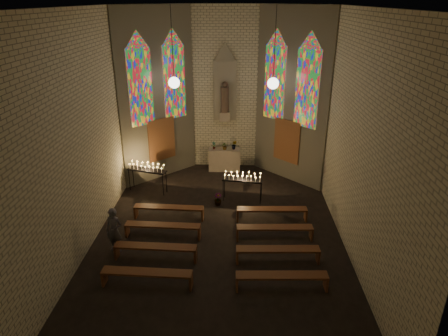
{
  "coord_description": "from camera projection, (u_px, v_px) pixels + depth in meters",
  "views": [
    {
      "loc": [
        0.59,
        -11.22,
        7.22
      ],
      "look_at": [
        0.13,
        1.17,
        1.91
      ],
      "focal_mm": 32.0,
      "sensor_mm": 36.0,
      "label": 1
    }
  ],
  "objects": [
    {
      "name": "pew_right_1",
      "position": [
        275.0,
        229.0,
        12.79
      ],
      "size": [
        2.46,
        0.44,
        0.47
      ],
      "rotation": [
        0.0,
        0.0,
        0.04
      ],
      "color": "#5C311A",
      "rests_on": "ground"
    },
    {
      "name": "pew_left_3",
      "position": [
        147.0,
        274.0,
        10.71
      ],
      "size": [
        2.46,
        0.44,
        0.47
      ],
      "rotation": [
        0.0,
        0.0,
        -0.04
      ],
      "color": "#5C311A",
      "rests_on": "ground"
    },
    {
      "name": "pew_right_0",
      "position": [
        272.0,
        211.0,
        13.89
      ],
      "size": [
        2.46,
        0.44,
        0.47
      ],
      "rotation": [
        0.0,
        0.0,
        0.04
      ],
      "color": "#5C311A",
      "rests_on": "ground"
    },
    {
      "name": "flower_vase_right",
      "position": [
        234.0,
        145.0,
        17.66
      ],
      "size": [
        0.27,
        0.24,
        0.42
      ],
      "primitive_type": "imported",
      "rotation": [
        0.0,
        0.0,
        -0.27
      ],
      "color": "#4C723F",
      "rests_on": "altar"
    },
    {
      "name": "floor",
      "position": [
        219.0,
        235.0,
        13.17
      ],
      "size": [
        12.0,
        12.0,
        0.0
      ],
      "primitive_type": "plane",
      "color": "black",
      "rests_on": "ground"
    },
    {
      "name": "flower_vase_left",
      "position": [
        214.0,
        145.0,
        17.7
      ],
      "size": [
        0.21,
        0.18,
        0.35
      ],
      "primitive_type": "imported",
      "rotation": [
        0.0,
        0.0,
        0.35
      ],
      "color": "#4C723F",
      "rests_on": "altar"
    },
    {
      "name": "votive_stand_left",
      "position": [
        147.0,
        168.0,
        15.76
      ],
      "size": [
        1.64,
        0.81,
        1.17
      ],
      "rotation": [
        0.0,
        0.0,
        -0.28
      ],
      "color": "black",
      "rests_on": "ground"
    },
    {
      "name": "pew_right_3",
      "position": [
        282.0,
        277.0,
        10.59
      ],
      "size": [
        2.46,
        0.44,
        0.47
      ],
      "rotation": [
        0.0,
        0.0,
        0.04
      ],
      "color": "#5C311A",
      "rests_on": "ground"
    },
    {
      "name": "room",
      "position": [
        223.0,
        100.0,
        14.8
      ],
      "size": [
        8.22,
        12.43,
        7.0
      ],
      "color": "beige",
      "rests_on": "ground"
    },
    {
      "name": "aisle_flower_pot",
      "position": [
        218.0,
        199.0,
        14.97
      ],
      "size": [
        0.29,
        0.29,
        0.48
      ],
      "primitive_type": "imported",
      "rotation": [
        0.0,
        0.0,
        -0.06
      ],
      "color": "#4C723F",
      "rests_on": "ground"
    },
    {
      "name": "visitor",
      "position": [
        114.0,
        230.0,
        12.08
      ],
      "size": [
        0.59,
        0.46,
        1.44
      ],
      "primitive_type": "imported",
      "rotation": [
        0.0,
        0.0,
        -0.23
      ],
      "color": "#54545F",
      "rests_on": "ground"
    },
    {
      "name": "altar",
      "position": [
        225.0,
        159.0,
        17.98
      ],
      "size": [
        1.4,
        0.6,
        1.0
      ],
      "primitive_type": "cube",
      "color": "#BAAB97",
      "rests_on": "ground"
    },
    {
      "name": "pew_right_2",
      "position": [
        278.0,
        251.0,
        11.69
      ],
      "size": [
        2.46,
        0.44,
        0.47
      ],
      "rotation": [
        0.0,
        0.0,
        0.04
      ],
      "color": "#5C311A",
      "rests_on": "ground"
    },
    {
      "name": "pew_left_2",
      "position": [
        156.0,
        248.0,
        11.81
      ],
      "size": [
        2.46,
        0.44,
        0.47
      ],
      "rotation": [
        0.0,
        0.0,
        -0.04
      ],
      "color": "#5C311A",
      "rests_on": "ground"
    },
    {
      "name": "pew_left_1",
      "position": [
        163.0,
        227.0,
        12.91
      ],
      "size": [
        2.46,
        0.44,
        0.47
      ],
      "rotation": [
        0.0,
        0.0,
        -0.04
      ],
      "color": "#5C311A",
      "rests_on": "ground"
    },
    {
      "name": "flower_vase_center",
      "position": [
        225.0,
        146.0,
        17.65
      ],
      "size": [
        0.35,
        0.31,
        0.34
      ],
      "primitive_type": "imported",
      "rotation": [
        0.0,
        0.0,
        0.18
      ],
      "color": "#4C723F",
      "rests_on": "altar"
    },
    {
      "name": "votive_stand_right",
      "position": [
        243.0,
        178.0,
        15.01
      ],
      "size": [
        1.56,
        0.59,
        1.12
      ],
      "rotation": [
        0.0,
        0.0,
        -0.16
      ],
      "color": "black",
      "rests_on": "ground"
    },
    {
      "name": "pew_left_0",
      "position": [
        169.0,
        209.0,
        14.02
      ],
      "size": [
        2.46,
        0.44,
        0.47
      ],
      "rotation": [
        0.0,
        0.0,
        -0.04
      ],
      "color": "#5C311A",
      "rests_on": "ground"
    }
  ]
}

